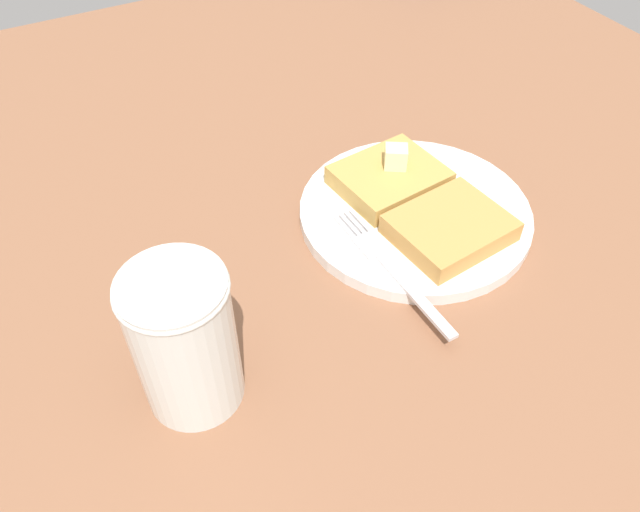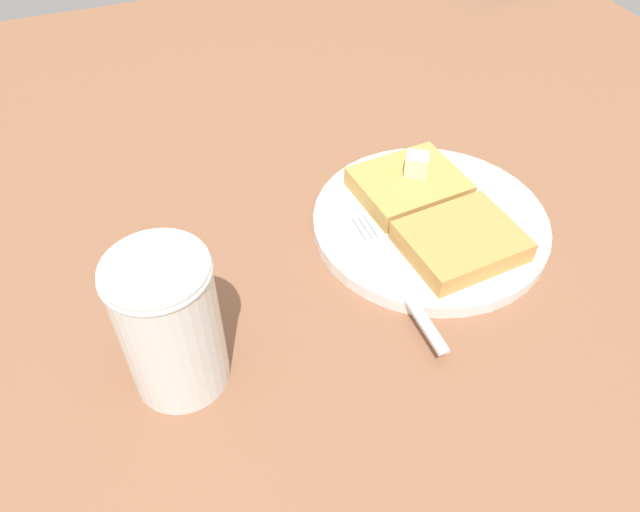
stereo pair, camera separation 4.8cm
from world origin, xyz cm
name	(u,v)px [view 2 (the right image)]	position (x,y,z in cm)	size (l,w,h in cm)	color
table_surface	(321,264)	(0.00, 0.00, 0.95)	(116.41, 116.41, 1.91)	brown
plate	(431,224)	(0.29, 10.55, 2.60)	(21.24, 21.24, 1.21)	silver
toast_slice_left	(409,185)	(-3.85, 10.13, 4.08)	(7.84, 9.47, 1.92)	tan
toast_slice_middle	(461,241)	(4.43, 10.98, 4.08)	(7.84, 9.47, 1.92)	#C78E46
butter_pat_primary	(417,164)	(-4.15, 10.87, 6.06)	(2.05, 1.84, 2.05)	beige
fork	(390,269)	(4.66, 4.33, 3.30)	(16.02, 2.25, 0.36)	silver
syrup_jar	(171,329)	(7.76, -13.78, 7.23)	(7.11, 7.11, 11.52)	#391505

